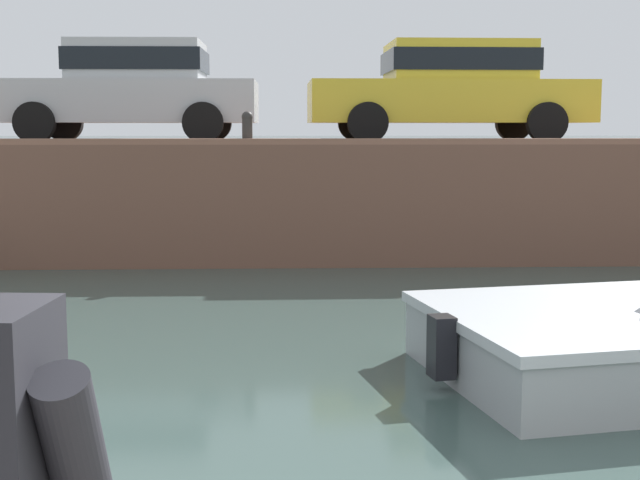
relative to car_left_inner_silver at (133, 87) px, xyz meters
The scene contains 6 objects.
ground_plane 8.25m from the car_left_inner_silver, 66.13° to the right, with size 400.00×400.00×0.00m, color #384C47.
far_quay_wall 3.68m from the car_left_inner_silver, 14.30° to the left, with size 60.00×6.00×1.66m, color brown.
far_wall_coping 3.88m from the car_left_inner_silver, 33.06° to the right, with size 60.00×0.24×0.08m, color brown.
car_left_inner_silver is the anchor object (origin of this frame).
car_centre_yellow 4.96m from the car_left_inner_silver, ahead, with size 4.33×2.06×1.54m.
mooring_bollard_mid 2.75m from the car_left_inner_silver, 46.30° to the right, with size 0.15×0.15×0.45m.
Camera 1 is at (-0.80, -1.88, 1.89)m, focal length 50.00 mm.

